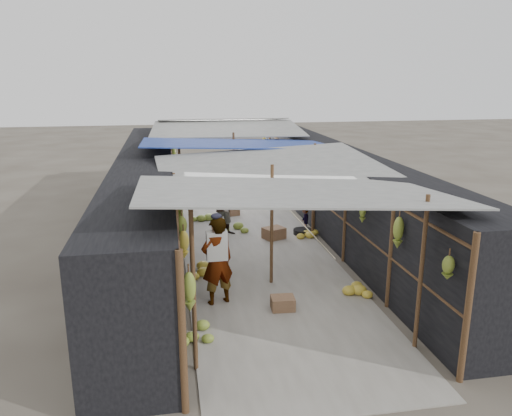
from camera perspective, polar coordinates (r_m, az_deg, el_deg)
ground at (r=8.35m, az=6.13°, el=-16.62°), size 80.00×80.00×0.00m
aisle_slab at (r=14.16m, az=-1.14°, el=-2.96°), size 3.60×16.00×0.02m
stall_left at (r=13.71m, az=-12.39°, el=1.04°), size 1.40×15.00×2.30m
stall_right at (r=14.50m, az=9.44°, el=1.94°), size 1.40×15.00×2.30m
crate_near at (r=9.72m, az=3.08°, el=-10.85°), size 0.47×0.38×0.27m
crate_mid at (r=13.70m, az=2.05°, el=-2.91°), size 0.68×0.62×0.33m
crate_back at (r=15.99m, az=-2.89°, el=-0.35°), size 0.56×0.51×0.30m
black_basin at (r=14.14m, az=5.36°, el=-2.75°), size 0.53×0.53×0.16m
vendor_elderly at (r=9.70m, az=-4.45°, el=-6.06°), size 0.75×0.61×1.78m
shopper_blue at (r=13.86m, az=-3.37°, el=0.19°), size 0.96×0.84×1.68m
vendor_seated at (r=14.29m, az=5.60°, el=-1.26°), size 0.35×0.54×0.79m
market_canopy at (r=13.95m, az=-1.27°, el=6.90°), size 5.62×15.20×2.77m
hanging_bananas at (r=13.37m, az=-1.68°, el=3.07°), size 3.96×14.31×0.86m
floor_bananas at (r=13.63m, az=-2.40°, el=-3.02°), size 4.06×10.62×0.36m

